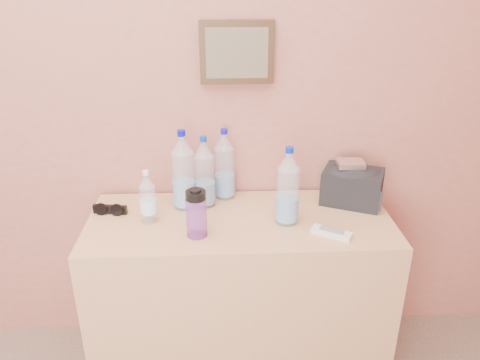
# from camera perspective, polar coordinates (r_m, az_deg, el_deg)

# --- Properties ---
(picture_frame) EXTENTS (0.30, 0.03, 0.25)m
(picture_frame) POSITION_cam_1_polar(r_m,az_deg,el_deg) (1.95, -0.39, 15.26)
(picture_frame) COLOR #382311
(picture_frame) RESTS_ON room_shell
(dresser) EXTENTS (1.24, 0.52, 0.78)m
(dresser) POSITION_cam_1_polar(r_m,az_deg,el_deg) (2.13, -0.02, -13.92)
(dresser) COLOR tan
(dresser) RESTS_ON ground
(pet_large_a) EXTENTS (0.09, 0.09, 0.34)m
(pet_large_a) POSITION_cam_1_polar(r_m,az_deg,el_deg) (1.96, -6.90, 0.70)
(pet_large_a) COLOR white
(pet_large_a) RESTS_ON dresser
(pet_large_b) EXTENTS (0.09, 0.09, 0.32)m
(pet_large_b) POSITION_cam_1_polar(r_m,az_deg,el_deg) (2.04, -1.90, 1.51)
(pet_large_b) COLOR silver
(pet_large_b) RESTS_ON dresser
(pet_large_c) EXTENTS (0.08, 0.08, 0.31)m
(pet_large_c) POSITION_cam_1_polar(r_m,az_deg,el_deg) (1.98, -4.36, 0.55)
(pet_large_c) COLOR #C4DDF8
(pet_large_c) RESTS_ON dresser
(pet_large_d) EXTENTS (0.09, 0.09, 0.32)m
(pet_large_d) POSITION_cam_1_polar(r_m,az_deg,el_deg) (1.84, 5.83, -1.25)
(pet_large_d) COLOR silver
(pet_large_d) RESTS_ON dresser
(pet_small) EXTENTS (0.06, 0.06, 0.22)m
(pet_small) POSITION_cam_1_polar(r_m,az_deg,el_deg) (1.89, -11.16, -2.34)
(pet_small) COLOR #ACCBD6
(pet_small) RESTS_ON dresser
(nalgene_bottle) EXTENTS (0.08, 0.08, 0.20)m
(nalgene_bottle) POSITION_cam_1_polar(r_m,az_deg,el_deg) (1.77, -5.35, -4.02)
(nalgene_bottle) COLOR purple
(nalgene_bottle) RESTS_ON dresser
(sunglasses) EXTENTS (0.15, 0.07, 0.04)m
(sunglasses) POSITION_cam_1_polar(r_m,az_deg,el_deg) (2.02, -15.54, -3.47)
(sunglasses) COLOR black
(sunglasses) RESTS_ON dresser
(ac_remote) EXTENTS (0.16, 0.12, 0.02)m
(ac_remote) POSITION_cam_1_polar(r_m,az_deg,el_deg) (1.83, 11.09, -6.32)
(ac_remote) COLOR white
(ac_remote) RESTS_ON dresser
(toiletry_bag) EXTENTS (0.30, 0.26, 0.17)m
(toiletry_bag) POSITION_cam_1_polar(r_m,az_deg,el_deg) (2.07, 13.54, -0.54)
(toiletry_bag) COLOR #21232A
(toiletry_bag) RESTS_ON dresser
(foil_packet) EXTENTS (0.12, 0.10, 0.02)m
(foil_packet) POSITION_cam_1_polar(r_m,az_deg,el_deg) (2.04, 13.33, 1.96)
(foil_packet) COLOR silver
(foil_packet) RESTS_ON toiletry_bag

